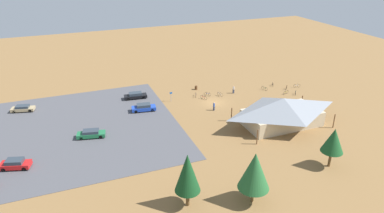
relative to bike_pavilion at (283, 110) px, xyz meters
name	(u,v)px	position (x,y,z in m)	size (l,w,h in m)	color
ground	(214,103)	(7.27, -13.50, -2.89)	(160.00, 160.00, 0.00)	olive
parking_lot_asphalt	(77,129)	(34.99, -11.73, -2.87)	(35.14, 34.98, 0.05)	#4C4C51
bike_pavilion	(283,110)	(0.00, 0.00, 0.00)	(16.16, 9.49, 5.18)	#C6B28E
trash_bin	(196,88)	(8.05, -21.77, -2.44)	(0.60, 0.60, 0.90)	brown
lot_sign	(171,95)	(15.49, -17.43, -1.48)	(0.56, 0.08, 2.20)	#99999E
pine_midwest	(333,141)	(1.27, 13.98, 1.46)	(3.21, 3.21, 6.23)	brown
pine_west	(187,173)	(23.79, 14.40, 1.94)	(3.21, 3.21, 7.44)	brown
pine_mideast	(255,171)	(15.90, 16.72, 1.75)	(3.98, 3.98, 7.15)	brown
bicycle_yellow_back_row	(286,93)	(-9.46, -12.00, -2.53)	(1.66, 0.58, 0.79)	black
bicycle_black_trailside	(273,85)	(-9.54, -17.34, -2.55)	(0.74, 1.55, 0.77)	black
bicycle_green_by_bin	(264,88)	(-6.36, -15.83, -2.52)	(0.64, 1.68, 0.86)	black
bicycle_white_edge_south	(297,86)	(-14.24, -14.49, -2.50)	(1.71, 0.53, 0.90)	black
bicycle_orange_yard_left	(286,88)	(-11.21, -14.28, -2.53)	(1.18, 1.20, 0.86)	black
bicycle_silver_yard_front	(220,94)	(4.65, -16.27, -2.50)	(0.66, 1.61, 0.86)	black
bicycle_blue_edge_north	(208,94)	(7.05, -17.51, -2.55)	(1.00, 1.41, 0.77)	black
bicycle_purple_lone_east	(196,95)	(9.61, -18.02, -2.52)	(0.78, 1.64, 0.87)	black
bicycle_teal_front_row	(295,93)	(-11.23, -10.94, -2.54)	(0.99, 1.36, 0.79)	black
bicycle_red_near_sign	(204,97)	(8.59, -16.04, -2.51)	(0.92, 1.52, 0.84)	black
car_tan_far_end	(23,108)	(44.34, -23.32, -2.22)	(4.63, 2.68, 1.23)	tan
car_red_end_stall	(15,164)	(44.41, -2.26, -2.11)	(4.58, 2.96, 1.49)	red
car_black_inner_stall	(135,95)	(22.13, -21.60, -2.17)	(4.95, 2.24, 1.35)	black
car_green_near_entry	(91,134)	(33.01, -7.67, -2.16)	(4.96, 2.71, 1.36)	#1E6B3D
car_blue_back_corner	(144,107)	(22.04, -14.83, -2.13)	(4.95, 2.56, 1.45)	#1E42B2
visitor_near_lot	(214,106)	(8.94, -10.06, -1.99)	(0.40, 0.36, 1.73)	#2D3347
visitor_at_bikes	(233,89)	(1.13, -16.68, -1.99)	(0.36, 0.36, 1.72)	#2D3347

